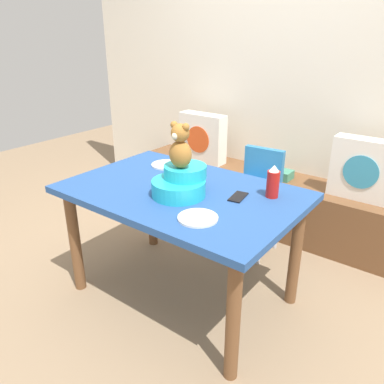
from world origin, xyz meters
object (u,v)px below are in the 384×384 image
(pillow_floral_left, at_px, (203,138))
(highchair, at_px, (255,188))
(infant_seat_teal, at_px, (181,182))
(cell_phone, at_px, (238,197))
(dinner_plate_near, at_px, (198,218))
(dinner_plate_far, at_px, (166,165))
(book_stack, at_px, (279,174))
(dining_table, at_px, (182,205))
(teddy_bear, at_px, (180,147))
(coffee_mug, at_px, (185,168))
(ketchup_bottle, at_px, (273,182))
(pillow_floral_right, at_px, (363,169))

(pillow_floral_left, height_order, highchair, pillow_floral_left)
(highchair, height_order, infant_seat_teal, infant_seat_teal)
(cell_phone, bearing_deg, dinner_plate_near, -103.53)
(pillow_floral_left, bearing_deg, cell_phone, -46.68)
(pillow_floral_left, bearing_deg, dinner_plate_far, -68.95)
(book_stack, height_order, dinner_plate_near, dinner_plate_near)
(dining_table, xyz_separation_m, teddy_bear, (0.04, -0.06, 0.38))
(pillow_floral_left, distance_m, highchair, 0.90)
(coffee_mug, bearing_deg, teddy_bear, -55.87)
(book_stack, distance_m, dining_table, 1.21)
(dinner_plate_near, height_order, dinner_plate_far, same)
(dining_table, height_order, highchair, highchair)
(book_stack, xyz_separation_m, dining_table, (-0.07, -1.20, 0.14))
(book_stack, height_order, dinner_plate_far, dinner_plate_far)
(dinner_plate_near, height_order, cell_phone, dinner_plate_near)
(book_stack, relative_size, coffee_mug, 1.67)
(infant_seat_teal, xyz_separation_m, cell_phone, (0.28, 0.16, -0.07))
(ketchup_bottle, bearing_deg, infant_seat_teal, -146.59)
(teddy_bear, height_order, dinner_plate_near, teddy_bear)
(dinner_plate_near, bearing_deg, dining_table, 140.64)
(book_stack, height_order, cell_phone, cell_phone)
(ketchup_bottle, bearing_deg, cell_phone, -139.37)
(pillow_floral_left, relative_size, dinner_plate_near, 2.20)
(teddy_bear, bearing_deg, dinner_plate_far, 140.14)
(dining_table, bearing_deg, infant_seat_teal, -54.39)
(dining_table, distance_m, highchair, 0.78)
(dinner_plate_far, relative_size, cell_phone, 1.39)
(coffee_mug, relative_size, dinner_plate_far, 0.60)
(teddy_bear, bearing_deg, infant_seat_teal, 90.00)
(infant_seat_teal, relative_size, cell_phone, 2.29)
(pillow_floral_right, height_order, book_stack, pillow_floral_right)
(infant_seat_teal, relative_size, teddy_bear, 1.32)
(infant_seat_teal, distance_m, dinner_plate_far, 0.51)
(pillow_floral_left, bearing_deg, teddy_bear, -59.16)
(cell_phone, bearing_deg, ketchup_bottle, 31.19)
(pillow_floral_left, xyz_separation_m, dinner_plate_far, (0.35, -0.91, 0.07))
(dining_table, xyz_separation_m, dinner_plate_near, (0.30, -0.24, 0.11))
(pillow_floral_left, height_order, dinner_plate_near, pillow_floral_left)
(coffee_mug, height_order, dinner_plate_far, coffee_mug)
(dining_table, height_order, coffee_mug, coffee_mug)
(teddy_bear, height_order, coffee_mug, teddy_bear)
(pillow_floral_left, xyz_separation_m, cell_phone, (1.02, -1.08, 0.06))
(highchair, distance_m, cell_phone, 0.74)
(pillow_floral_left, bearing_deg, coffee_mug, -60.08)
(ketchup_bottle, bearing_deg, pillow_floral_right, 75.54)
(teddy_bear, xyz_separation_m, dinner_plate_far, (-0.39, 0.32, -0.27))
(dining_table, height_order, infant_seat_teal, infant_seat_teal)
(book_stack, height_order, highchair, highchair)
(ketchup_bottle, bearing_deg, teddy_bear, -146.54)
(highchair, distance_m, dinner_plate_near, 1.05)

